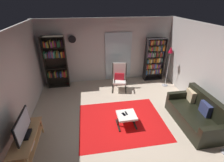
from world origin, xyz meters
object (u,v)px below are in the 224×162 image
Objects in this scene: tv_stand at (27,141)px; television at (23,127)px; bookshelf_near_sofa at (154,58)px; ottoman at (127,116)px; tv_remote at (126,113)px; cell_phone at (124,114)px; leather_sofa at (196,115)px; floor_lamp_by_shelf at (170,55)px; wall_clock at (72,39)px; bookshelf_near_tv at (56,60)px; lounge_armchair at (119,76)px.

television reaches higher than tv_stand.
bookshelf_near_sofa reaches higher than ottoman.
bookshelf_near_sofa reaches higher than television.
ottoman is at bearing -99.84° from tv_remote.
cell_phone is (2.39, 0.51, -0.37)m from television.
tv_stand is at bearing -176.69° from leather_sofa.
tv_remote reaches higher than ottoman.
wall_clock is at bearing 166.03° from floor_lamp_by_shelf.
television is 0.46× the size of bookshelf_near_sofa.
wall_clock reaches higher than leather_sofa.
ottoman is 0.09m from tv_remote.
floor_lamp_by_shelf is (4.62, 2.52, 0.98)m from tv_stand.
wall_clock is at bearing 176.60° from bookshelf_near_sofa.
television is 2.47m from cell_phone.
leather_sofa is at bearing -7.14° from ottoman.
ottoman is (2.17, -2.72, -0.81)m from bookshelf_near_tv.
wall_clock is (0.69, 0.20, 0.73)m from bookshelf_near_tv.
television reaches higher than tv_remote.
tv_remote is 1.03× the size of cell_phone.
lounge_armchair is 2.08m from tv_remote.
tv_stand is at bearing -106.19° from wall_clock.
tv_remote is at bearing 12.34° from television.
tv_stand is 3.76m from lounge_armchair.
ottoman is at bearing 11.23° from television.
leather_sofa is 2.95m from lounge_armchair.
bookshelf_near_tv is 4.38m from floor_lamp_by_shelf.
lounge_armchair is 7.10× the size of tv_remote.
tv_remote is at bearing -96.24° from lounge_armchair.
tv_stand is at bearing -177.41° from tv_remote.
cell_phone is at bearing -125.58° from bookshelf_near_sofa.
tv_remote is at bearing -62.80° from wall_clock.
bookshelf_near_tv reaches higher than tv_stand.
bookshelf_near_tv is at bearing 128.59° from ottoman.
ottoman is at bearing -51.41° from bookshelf_near_tv.
floor_lamp_by_shelf is (2.23, 2.00, 0.93)m from cell_phone.
bookshelf_near_sofa is 6.25× the size of wall_clock.
television is 0.48× the size of leather_sofa.
ottoman is 0.32× the size of floor_lamp_by_shelf.
tv_stand is 2.45m from cell_phone.
tv_stand is 0.76× the size of floor_lamp_by_shelf.
wall_clock reaches higher than television.
wall_clock is (-3.45, 3.17, 1.54)m from leather_sofa.
floor_lamp_by_shelf is at bearing -13.97° from wall_clock.
bookshelf_near_tv is at bearing 84.71° from television.
ottoman is 3.62m from wall_clock.
tv_stand is 8.72× the size of tv_remote.
cell_phone is (2.39, 0.52, 0.05)m from tv_stand.
wall_clock is at bearing 154.73° from lounge_armchair.
floor_lamp_by_shelf is 5.67× the size of wall_clock.
ottoman is 3.11m from floor_lamp_by_shelf.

